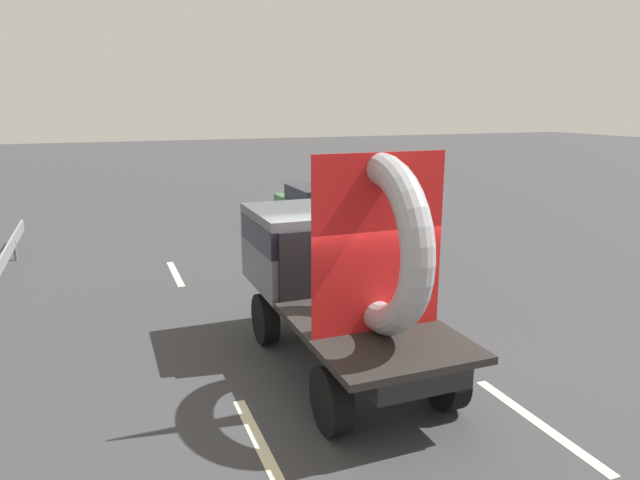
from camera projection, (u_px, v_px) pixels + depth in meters
ground_plane at (356, 373)px, 9.01m from camera, size 120.00×120.00×0.00m
flatbed_truck at (331, 262)px, 9.22m from camera, size 2.02×4.91×3.53m
distant_sedan at (316, 204)px, 19.73m from camera, size 1.79×4.17×1.36m
lane_dash_left_near at (263, 450)px, 7.00m from camera, size 0.16×2.53×0.01m
lane_dash_left_far at (175, 273)px, 14.23m from camera, size 0.16×2.24×0.01m
lane_dash_right_near at (538, 423)px, 7.59m from camera, size 0.16×2.47×0.01m
lane_dash_right_far at (310, 260)px, 15.47m from camera, size 0.16×2.81×0.01m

